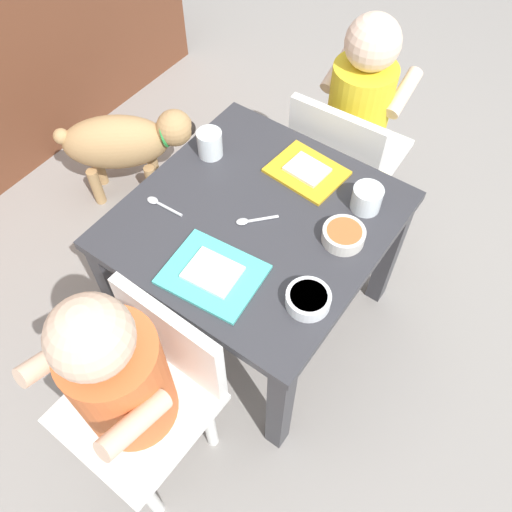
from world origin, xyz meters
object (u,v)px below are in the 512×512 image
seated_child_right (357,112)px  dog (124,142)px  food_tray_right (307,171)px  veggie_bowl_near (308,299)px  cereal_bowl_right_side (344,235)px  dining_table (256,236)px  spoon_by_left_tray (161,205)px  seated_child_left (124,378)px  food_tray_left (213,274)px  spoon_by_right_tray (253,220)px  water_cup_right (210,145)px  water_cup_left (366,200)px

seated_child_right → dog: size_ratio=1.86×
food_tray_right → veggie_bowl_near: bearing=-147.3°
veggie_bowl_near → cereal_bowl_right_side: bearing=7.5°
dining_table → veggie_bowl_near: size_ratio=6.39×
spoon_by_left_tray → food_tray_right: bearing=-37.4°
food_tray_right → cereal_bowl_right_side: (-0.13, -0.17, 0.01)m
seated_child_left → food_tray_left: (0.27, 0.01, 0.01)m
spoon_by_left_tray → veggie_bowl_near: bearing=-93.3°
food_tray_right → cereal_bowl_right_side: 0.21m
food_tray_right → spoon_by_right_tray: food_tray_right is taller
seated_child_right → spoon_by_right_tray: size_ratio=8.55×
food_tray_left → food_tray_right: size_ratio=1.15×
food_tray_left → water_cup_right: size_ratio=3.12×
water_cup_left → veggie_bowl_near: bearing=-174.1°
seated_child_left → dog: size_ratio=1.86×
spoon_by_right_tray → water_cup_right: bearing=61.9°
veggie_bowl_near → spoon_by_right_tray: 0.24m
water_cup_right → cereal_bowl_right_side: 0.40m
veggie_bowl_near → food_tray_left: bearing=106.5°
food_tray_right → dog: bearing=92.2°
seated_child_left → spoon_by_left_tray: 0.42m
seated_child_left → veggie_bowl_near: 0.38m
seated_child_right → spoon_by_right_tray: 0.47m
food_tray_left → food_tray_right: (0.37, 0.00, 0.00)m
dining_table → seated_child_left: size_ratio=0.83×
water_cup_left → water_cup_right: size_ratio=1.02×
seated_child_left → water_cup_left: seated_child_left is taller
veggie_bowl_near → spoon_by_left_tray: veggie_bowl_near is taller
water_cup_left → water_cup_right: 0.40m
food_tray_right → spoon_by_left_tray: bearing=142.6°
water_cup_right → spoon_by_right_tray: water_cup_right is taller
food_tray_left → water_cup_right: (0.28, 0.23, 0.02)m
food_tray_left → water_cup_left: bearing=-25.4°
dog → spoon_by_left_tray: size_ratio=3.80×
water_cup_left → spoon_by_right_tray: (-0.18, 0.18, -0.02)m
seated_child_right → water_cup_left: (-0.28, -0.18, 0.03)m
seated_child_left → food_tray_right: (0.64, 0.01, 0.01)m
water_cup_left → veggie_bowl_near: 0.29m
dog → food_tray_right: (0.02, -0.64, 0.23)m
spoon_by_left_tray → spoon_by_right_tray: (0.09, -0.20, 0.00)m
water_cup_left → cereal_bowl_right_side: bearing=-176.6°
seated_child_left → seated_child_right: (0.91, 0.02, -0.00)m
food_tray_right → water_cup_left: size_ratio=2.65×
food_tray_right → spoon_by_left_tray: food_tray_right is taller
dog → spoon_by_left_tray: 0.55m
seated_child_right → veggie_bowl_near: bearing=-160.0°
food_tray_right → seated_child_right: bearing=2.8°
water_cup_left → spoon_by_right_tray: water_cup_left is taller
water_cup_right → veggie_bowl_near: (-0.22, -0.43, -0.01)m
veggie_bowl_near → spoon_by_left_tray: size_ratio=0.92×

